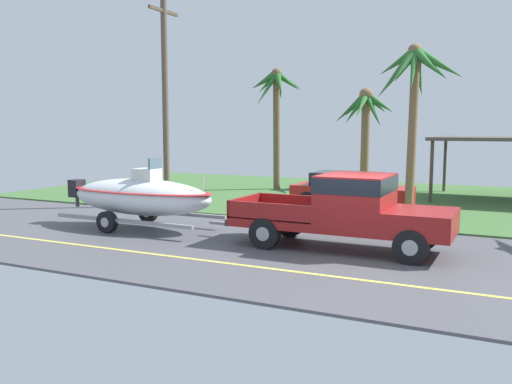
{
  "coord_description": "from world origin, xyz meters",
  "views": [
    {
      "loc": [
        3.51,
        -12.43,
        3.09
      ],
      "look_at": [
        -3.04,
        0.99,
        1.31
      ],
      "focal_mm": 38.22,
      "sensor_mm": 36.0,
      "label": 1
    }
  ],
  "objects_px": {
    "palm_tree_far_left": "(365,115)",
    "utility_pole": "(165,99)",
    "boat_on_trailer": "(140,196)",
    "palm_tree_near_left": "(276,97)",
    "palm_tree_near_right": "(415,79)",
    "parked_sedan_near": "(351,191)",
    "pickup_truck_towing": "(354,208)"
  },
  "relations": [
    {
      "from": "boat_on_trailer",
      "to": "palm_tree_near_right",
      "type": "distance_m",
      "value": 10.0
    },
    {
      "from": "pickup_truck_towing",
      "to": "palm_tree_far_left",
      "type": "distance_m",
      "value": 13.93
    },
    {
      "from": "palm_tree_near_right",
      "to": "utility_pole",
      "type": "bearing_deg",
      "value": -169.38
    },
    {
      "from": "utility_pole",
      "to": "palm_tree_near_left",
      "type": "bearing_deg",
      "value": 76.53
    },
    {
      "from": "pickup_truck_towing",
      "to": "palm_tree_near_right",
      "type": "height_order",
      "value": "palm_tree_near_right"
    },
    {
      "from": "boat_on_trailer",
      "to": "parked_sedan_near",
      "type": "relative_size",
      "value": 1.37
    },
    {
      "from": "palm_tree_far_left",
      "to": "palm_tree_near_left",
      "type": "bearing_deg",
      "value": -151.91
    },
    {
      "from": "palm_tree_far_left",
      "to": "boat_on_trailer",
      "type": "bearing_deg",
      "value": -104.41
    },
    {
      "from": "palm_tree_near_left",
      "to": "palm_tree_near_right",
      "type": "xyz_separation_m",
      "value": [
        7.47,
        -5.14,
        0.15
      ]
    },
    {
      "from": "palm_tree_near_left",
      "to": "utility_pole",
      "type": "distance_m",
      "value": 7.06
    },
    {
      "from": "parked_sedan_near",
      "to": "palm_tree_near_right",
      "type": "distance_m",
      "value": 4.77
    },
    {
      "from": "parked_sedan_near",
      "to": "palm_tree_near_left",
      "type": "relative_size",
      "value": 0.75
    },
    {
      "from": "palm_tree_near_right",
      "to": "palm_tree_far_left",
      "type": "bearing_deg",
      "value": 116.56
    },
    {
      "from": "palm_tree_near_right",
      "to": "parked_sedan_near",
      "type": "bearing_deg",
      "value": 161.55
    },
    {
      "from": "parked_sedan_near",
      "to": "palm_tree_near_left",
      "type": "bearing_deg",
      "value": 139.41
    },
    {
      "from": "pickup_truck_towing",
      "to": "palm_tree_near_right",
      "type": "xyz_separation_m",
      "value": [
        0.33,
        6.07,
        3.66
      ]
    },
    {
      "from": "pickup_truck_towing",
      "to": "utility_pole",
      "type": "distance_m",
      "value": 10.3
    },
    {
      "from": "boat_on_trailer",
      "to": "utility_pole",
      "type": "xyz_separation_m",
      "value": [
        -2.1,
        4.36,
        3.19
      ]
    },
    {
      "from": "boat_on_trailer",
      "to": "palm_tree_far_left",
      "type": "xyz_separation_m",
      "value": [
        3.41,
        13.28,
        2.7
      ]
    },
    {
      "from": "boat_on_trailer",
      "to": "palm_tree_near_left",
      "type": "bearing_deg",
      "value": 92.34
    },
    {
      "from": "boat_on_trailer",
      "to": "palm_tree_near_right",
      "type": "xyz_separation_m",
      "value": [
        7.01,
        6.07,
        3.72
      ]
    },
    {
      "from": "pickup_truck_towing",
      "to": "utility_pole",
      "type": "relative_size",
      "value": 0.72
    },
    {
      "from": "parked_sedan_near",
      "to": "palm_tree_far_left",
      "type": "distance_m",
      "value": 7.18
    },
    {
      "from": "boat_on_trailer",
      "to": "palm_tree_near_right",
      "type": "relative_size",
      "value": 1.04
    },
    {
      "from": "palm_tree_far_left",
      "to": "utility_pole",
      "type": "bearing_deg",
      "value": -121.72
    },
    {
      "from": "pickup_truck_towing",
      "to": "palm_tree_near_right",
      "type": "relative_size",
      "value": 0.98
    },
    {
      "from": "boat_on_trailer",
      "to": "palm_tree_far_left",
      "type": "bearing_deg",
      "value": 75.59
    },
    {
      "from": "palm_tree_near_left",
      "to": "palm_tree_far_left",
      "type": "xyz_separation_m",
      "value": [
        3.87,
        2.07,
        -0.87
      ]
    },
    {
      "from": "boat_on_trailer",
      "to": "palm_tree_near_left",
      "type": "height_order",
      "value": "palm_tree_near_left"
    },
    {
      "from": "parked_sedan_near",
      "to": "palm_tree_far_left",
      "type": "height_order",
      "value": "palm_tree_far_left"
    },
    {
      "from": "utility_pole",
      "to": "parked_sedan_near",
      "type": "bearing_deg",
      "value": 20.54
    },
    {
      "from": "pickup_truck_towing",
      "to": "utility_pole",
      "type": "xyz_separation_m",
      "value": [
        -8.78,
        4.36,
        3.13
      ]
    }
  ]
}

